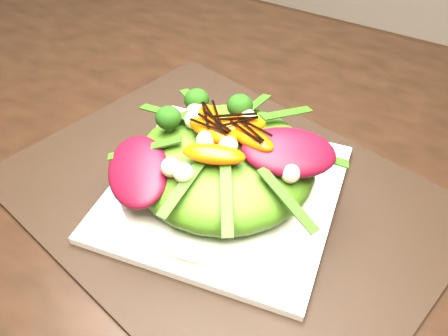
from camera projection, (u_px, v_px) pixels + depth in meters
The scene contains 10 objects.
dining_table at pixel (298, 212), 0.56m from camera, with size 1.60×0.90×0.75m, color black.
placemat at pixel (224, 195), 0.55m from camera, with size 0.48×0.37×0.00m, color black.
plate_base at pixel (224, 191), 0.54m from camera, with size 0.25×0.25×0.01m, color white.
salad_bowl at pixel (224, 183), 0.54m from camera, with size 0.23×0.23×0.02m, color silver.
lettuce_mound at pixel (224, 164), 0.52m from camera, with size 0.20×0.20×0.07m, color #3F6A13.
radicchio_leaf at pixel (289, 152), 0.48m from camera, with size 0.10×0.06×0.02m, color #460714.
orange_segment at pixel (227, 127), 0.49m from camera, with size 0.06×0.03×0.02m, color #D84303.
broccoli_floret at pixel (192, 98), 0.53m from camera, with size 0.04×0.04×0.04m, color black.
macadamia_nut at pixel (224, 168), 0.45m from camera, with size 0.02×0.02×0.02m, color #FFF3B3.
balsamic_drizzle at pixel (227, 120), 0.49m from camera, with size 0.05×0.00×0.00m, color black.
Camera 1 is at (0.11, -0.36, 1.15)m, focal length 38.00 mm.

